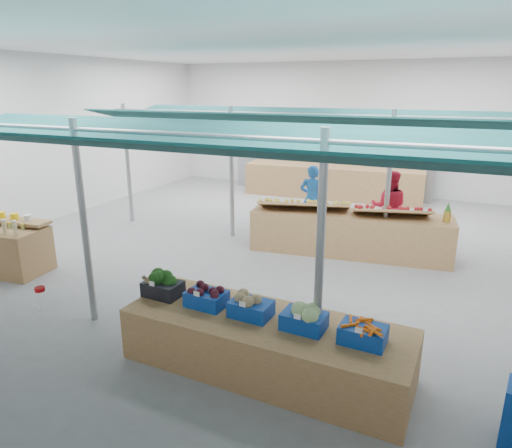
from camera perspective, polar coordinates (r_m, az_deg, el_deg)
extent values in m
plane|color=slate|center=(10.03, 0.77, -3.00)|extent=(13.00, 13.00, 0.00)
plane|color=silver|center=(9.47, 0.88, 21.66)|extent=(13.00, 13.00, 0.00)
plane|color=silver|center=(15.65, 10.83, 11.75)|extent=(12.00, 0.00, 12.00)
plane|color=silver|center=(13.16, -24.14, 9.70)|extent=(0.00, 13.00, 13.00)
cylinder|color=gray|center=(12.18, -15.74, 7.21)|extent=(0.10, 0.10, 3.00)
cylinder|color=gray|center=(6.96, -20.69, -0.11)|extent=(0.10, 0.10, 3.00)
cylinder|color=gray|center=(10.50, -3.08, 6.36)|extent=(0.10, 0.10, 3.00)
cylinder|color=gray|center=(5.17, 7.95, -4.89)|extent=(0.10, 0.10, 3.00)
cylinder|color=gray|center=(9.41, 16.18, 4.50)|extent=(0.10, 0.10, 3.00)
cylinder|color=gray|center=(5.59, -9.16, 10.99)|extent=(10.00, 0.06, 0.06)
cylinder|color=gray|center=(9.64, 6.28, 13.45)|extent=(10.00, 0.06, 0.06)
cube|color=#0A2B2C|center=(5.08, -13.26, 9.39)|extent=(9.50, 1.28, 0.30)
cube|color=#0A2B2C|center=(6.14, -5.70, 10.96)|extent=(9.50, 1.28, 0.30)
cube|color=#0A2B2C|center=(9.04, 4.89, 12.82)|extent=(9.50, 1.28, 0.30)
cube|color=#0A2B2C|center=(10.26, 7.48, 13.21)|extent=(9.50, 1.28, 0.30)
cube|color=#B23F33|center=(16.12, 1.45, 8.23)|extent=(2.00, 0.50, 2.00)
cube|color=#B23F33|center=(14.92, 17.60, 6.77)|extent=(2.00, 0.50, 2.00)
cube|color=#997247|center=(10.05, -28.89, 0.47)|extent=(1.96, 0.61, 0.06)
cube|color=brown|center=(5.82, 1.18, -14.83)|extent=(3.56, 1.24, 0.69)
cube|color=brown|center=(9.80, 11.58, -1.13)|extent=(4.18, 1.52, 0.88)
cube|color=brown|center=(14.77, 9.54, 5.24)|extent=(5.61, 1.53, 1.00)
imported|color=#1A5AAE|center=(11.03, 7.01, 3.14)|extent=(0.64, 0.47, 1.64)
imported|color=#B6162E|center=(10.63, 16.26, 2.07)|extent=(0.87, 0.72, 1.64)
cube|color=black|center=(6.32, -11.54, -7.93)|extent=(0.51, 0.37, 0.20)
cube|color=white|center=(6.11, -12.91, -7.30)|extent=(0.08, 0.01, 0.06)
cube|color=navy|center=(5.96, -6.20, -9.26)|extent=(0.51, 0.37, 0.20)
cube|color=white|center=(5.73, -7.46, -8.66)|extent=(0.08, 0.01, 0.06)
cube|color=navy|center=(5.68, -0.63, -10.55)|extent=(0.51, 0.37, 0.20)
cube|color=white|center=(5.43, -1.72, -10.00)|extent=(0.08, 0.01, 0.06)
cube|color=navy|center=(5.44, 6.01, -11.95)|extent=(0.51, 0.37, 0.20)
cube|color=white|center=(5.18, 5.17, -11.47)|extent=(0.08, 0.01, 0.06)
cube|color=navy|center=(5.28, 13.22, -13.29)|extent=(0.51, 0.37, 0.20)
cube|color=white|center=(5.02, 12.71, -12.87)|extent=(0.08, 0.01, 0.06)
sphere|color=brown|center=(6.27, -13.35, -6.87)|extent=(0.09, 0.09, 0.09)
sphere|color=brown|center=(6.27, -13.85, -6.51)|extent=(0.06, 0.06, 0.06)
cylinder|color=#AC0B0D|center=(6.01, -25.42, -7.37)|extent=(0.12, 0.12, 0.05)
cube|color=white|center=(6.07, -25.59, -9.46)|extent=(0.10, 0.01, 0.07)
cube|color=#997247|center=(9.68, 5.98, 2.35)|extent=(2.01, 1.17, 0.26)
cube|color=#997247|center=(9.52, 16.67, 1.47)|extent=(1.63, 1.06, 0.26)
cylinder|color=#8C6019|center=(9.57, 22.77, 0.88)|extent=(0.14, 0.14, 0.22)
cone|color=#26661E|center=(9.53, 22.90, 1.98)|extent=(0.12, 0.12, 0.18)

